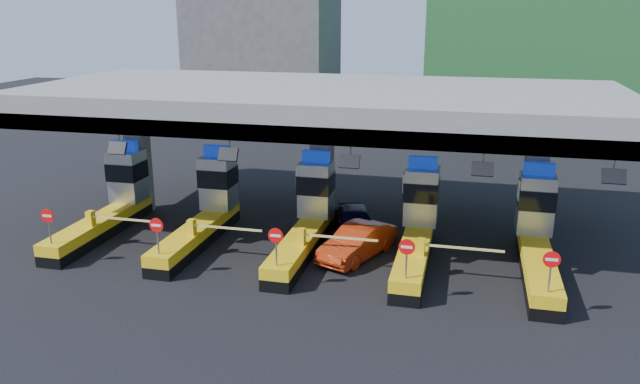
# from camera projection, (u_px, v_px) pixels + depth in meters

# --- Properties ---
(ground) EXTENTS (120.00, 120.00, 0.00)m
(ground) POSITION_uv_depth(u_px,v_px,m) (307.00, 247.00, 28.75)
(ground) COLOR black
(ground) RESTS_ON ground
(toll_canopy) EXTENTS (28.00, 12.09, 7.00)m
(toll_canopy) POSITION_uv_depth(u_px,v_px,m) (321.00, 105.00, 29.68)
(toll_canopy) COLOR slate
(toll_canopy) RESTS_ON ground
(toll_lane_far_left) EXTENTS (4.43, 8.00, 4.16)m
(toll_lane_far_left) POSITION_uv_depth(u_px,v_px,m) (113.00, 201.00, 30.87)
(toll_lane_far_left) COLOR black
(toll_lane_far_left) RESTS_ON ground
(toll_lane_left) EXTENTS (4.43, 8.00, 4.16)m
(toll_lane_left) POSITION_uv_depth(u_px,v_px,m) (207.00, 208.00, 29.74)
(toll_lane_left) COLOR black
(toll_lane_left) RESTS_ON ground
(toll_lane_center) EXTENTS (4.43, 8.00, 4.16)m
(toll_lane_center) POSITION_uv_depth(u_px,v_px,m) (308.00, 216.00, 28.61)
(toll_lane_center) COLOR black
(toll_lane_center) RESTS_ON ground
(toll_lane_right) EXTENTS (4.43, 8.00, 4.16)m
(toll_lane_right) POSITION_uv_depth(u_px,v_px,m) (418.00, 225.00, 27.48)
(toll_lane_right) COLOR black
(toll_lane_right) RESTS_ON ground
(toll_lane_far_right) EXTENTS (4.43, 8.00, 4.16)m
(toll_lane_far_right) POSITION_uv_depth(u_px,v_px,m) (537.00, 234.00, 26.36)
(toll_lane_far_right) COLOR black
(toll_lane_far_right) RESTS_ON ground
(bg_building_concrete) EXTENTS (14.00, 10.00, 18.00)m
(bg_building_concrete) POSITION_uv_depth(u_px,v_px,m) (263.00, 24.00, 62.88)
(bg_building_concrete) COLOR #4C4C49
(bg_building_concrete) RESTS_ON ground
(van) EXTENTS (3.09, 4.82, 1.53)m
(van) POSITION_uv_depth(u_px,v_px,m) (355.00, 223.00, 29.67)
(van) COLOR black
(van) RESTS_ON ground
(red_car) EXTENTS (3.11, 4.65, 1.45)m
(red_car) POSITION_uv_depth(u_px,v_px,m) (358.00, 242.00, 27.34)
(red_car) COLOR #9E280C
(red_car) RESTS_ON ground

